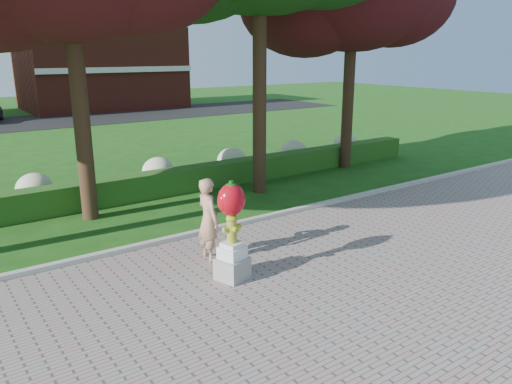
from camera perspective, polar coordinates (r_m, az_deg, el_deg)
ground at (r=10.63m, az=2.34°, el=-9.49°), size 100.00×100.00×0.00m
walkway at (r=8.25m, az=20.48°, el=-18.53°), size 40.00×14.00×0.04m
curb at (r=12.92m, az=-5.81°, el=-4.51°), size 40.00×0.18×0.15m
lawn_hedge at (r=16.28m, az=-12.82°, el=0.65°), size 24.00×0.70×0.80m
hydrangea_row at (r=17.35m, az=-12.40°, el=2.12°), size 20.10×1.10×0.99m
street at (r=36.36m, az=-25.85°, el=7.07°), size 50.00×8.00×0.02m
building_right at (r=43.88m, az=-17.26°, el=13.35°), size 12.00×8.00×6.40m
hydrant_sculpture at (r=9.98m, az=-2.78°, el=-4.15°), size 0.70×0.70×2.07m
woman at (r=11.03m, az=-5.46°, el=-3.14°), size 0.48×0.70×1.87m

